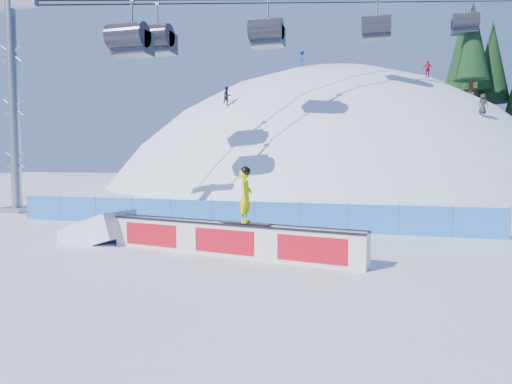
# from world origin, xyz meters

# --- Properties ---
(ground) EXTENTS (160.00, 160.00, 0.00)m
(ground) POSITION_xyz_m (0.00, 0.00, 0.00)
(ground) COLOR white
(ground) RESTS_ON ground
(snow_hill) EXTENTS (64.00, 64.00, 64.00)m
(snow_hill) POSITION_xyz_m (0.00, 42.00, -18.00)
(snow_hill) COLOR white
(snow_hill) RESTS_ON ground
(safety_fence) EXTENTS (22.05, 0.05, 1.30)m
(safety_fence) POSITION_xyz_m (0.00, 4.50, 0.60)
(safety_fence) COLOR blue
(safety_fence) RESTS_ON ground
(chairlift) EXTENTS (40.80, 41.70, 22.00)m
(chairlift) POSITION_xyz_m (4.74, 27.49, 16.89)
(chairlift) COLOR gray
(chairlift) RESTS_ON ground
(rail_box) EXTENTS (8.75, 2.24, 1.05)m
(rail_box) POSITION_xyz_m (1.74, -1.05, 0.52)
(rail_box) COLOR silver
(rail_box) RESTS_ON ground
(snow_ramp) EXTENTS (2.90, 2.11, 1.64)m
(snow_ramp) POSITION_xyz_m (-3.66, -0.03, 0.00)
(snow_ramp) COLOR white
(snow_ramp) RESTS_ON ground
(snowboarder) EXTENTS (1.71, 0.61, 1.76)m
(snowboarder) POSITION_xyz_m (2.34, -1.16, 1.92)
(snowboarder) COLOR black
(snowboarder) RESTS_ON rail_box
(distant_skiers) EXTENTS (22.59, 9.92, 7.58)m
(distant_skiers) POSITION_xyz_m (2.45, 29.94, 10.75)
(distant_skiers) COLOR black
(distant_skiers) RESTS_ON ground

